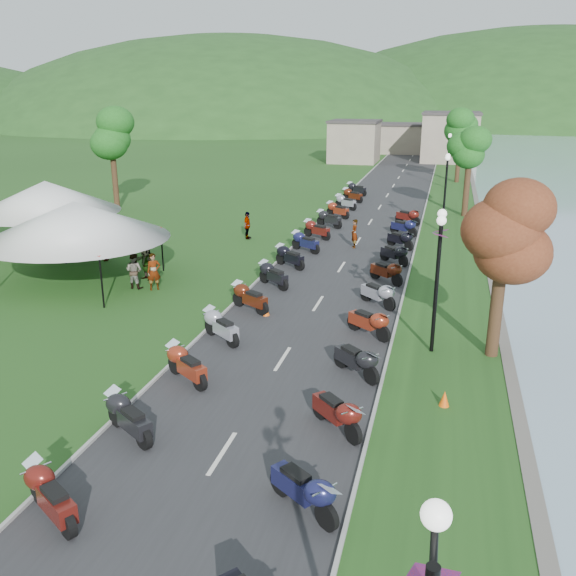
# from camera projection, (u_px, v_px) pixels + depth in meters

# --- Properties ---
(road) EXTENTS (7.00, 120.00, 0.02)m
(road) POSITION_uv_depth(u_px,v_px,m) (370.00, 222.00, 43.33)
(road) COLOR #2E2E30
(road) RESTS_ON ground
(hills_backdrop) EXTENTS (360.00, 120.00, 76.00)m
(hills_backdrop) POSITION_uv_depth(u_px,v_px,m) (435.00, 120.00, 190.58)
(hills_backdrop) COLOR #285621
(hills_backdrop) RESTS_ON ground
(far_building) EXTENTS (18.00, 16.00, 5.00)m
(far_building) POSITION_uv_depth(u_px,v_px,m) (398.00, 139.00, 84.45)
(far_building) COLOR gray
(far_building) RESTS_ON ground
(moto_row_left) EXTENTS (2.60, 53.81, 1.10)m
(moto_row_left) POSITION_uv_depth(u_px,v_px,m) (282.00, 266.00, 30.47)
(moto_row_left) COLOR #331411
(moto_row_left) RESTS_ON ground
(moto_row_right) EXTENTS (2.60, 37.53, 1.10)m
(moto_row_right) POSITION_uv_depth(u_px,v_px,m) (379.00, 294.00, 26.34)
(moto_row_right) COLOR #331411
(moto_row_right) RESTS_ON ground
(vendor_tent_main) EXTENTS (5.83, 5.83, 4.00)m
(vendor_tent_main) POSITION_uv_depth(u_px,v_px,m) (78.00, 243.00, 29.07)
(vendor_tent_main) COLOR silver
(vendor_tent_main) RESTS_ON ground
(vendor_tent_side) EXTENTS (5.51, 5.51, 4.00)m
(vendor_tent_side) POSITION_uv_depth(u_px,v_px,m) (49.00, 215.00, 35.48)
(vendor_tent_side) COLOR silver
(vendor_tent_side) RESTS_ON ground
(tree_lakeside) EXTENTS (2.64, 2.64, 7.34)m
(tree_lakeside) POSITION_uv_depth(u_px,v_px,m) (502.00, 255.00, 20.43)
(tree_lakeside) COLOR #247121
(tree_lakeside) RESTS_ON ground
(pedestrian_a) EXTENTS (0.79, 0.75, 1.76)m
(pedestrian_a) POSITION_uv_depth(u_px,v_px,m) (155.00, 290.00, 28.67)
(pedestrian_a) COLOR slate
(pedestrian_a) RESTS_ON ground
(pedestrian_b) EXTENTS (0.86, 0.52, 1.70)m
(pedestrian_b) POSITION_uv_depth(u_px,v_px,m) (135.00, 288.00, 28.91)
(pedestrian_b) COLOR slate
(pedestrian_b) RESTS_ON ground
(pedestrian_c) EXTENTS (0.79, 1.23, 1.76)m
(pedestrian_c) POSITION_uv_depth(u_px,v_px,m) (106.00, 260.00, 33.59)
(pedestrian_c) COLOR slate
(pedestrian_c) RESTS_ON ground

